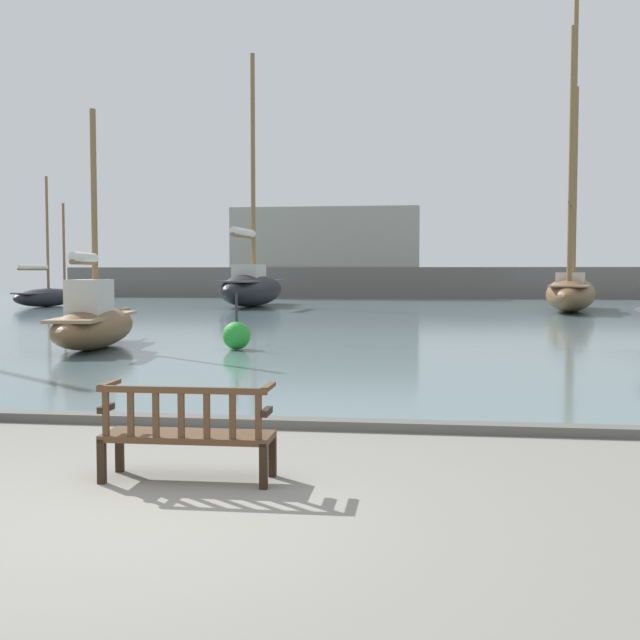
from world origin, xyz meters
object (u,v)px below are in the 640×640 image
at_px(park_bench, 187,432).
at_px(sailboat_mid_starboard, 571,287).
at_px(channel_buoy, 237,335).
at_px(sailboat_far_starboard, 94,322).
at_px(sailboat_centre_channel, 252,286).
at_px(sailboat_far_port, 47,295).

distance_m(park_bench, sailboat_mid_starboard, 34.12).
bearing_deg(park_bench, channel_buoy, 101.71).
relative_size(park_bench, sailboat_far_starboard, 0.26).
xyz_separation_m(park_bench, sailboat_centre_channel, (-7.59, 36.16, 0.74)).
relative_size(sailboat_far_port, sailboat_centre_channel, 0.51).
relative_size(sailboat_centre_channel, sailboat_mid_starboard, 0.93).
xyz_separation_m(sailboat_centre_channel, sailboat_far_starboard, (1.56, -24.51, -0.47)).
bearing_deg(sailboat_far_port, park_bench, -61.41).
bearing_deg(sailboat_far_starboard, sailboat_centre_channel, 93.64).
bearing_deg(sailboat_centre_channel, sailboat_far_port, -170.66).
relative_size(park_bench, sailboat_centre_channel, 0.12).
distance_m(park_bench, channel_buoy, 12.07).
distance_m(sailboat_centre_channel, sailboat_far_starboard, 24.56).
bearing_deg(sailboat_centre_channel, channel_buoy, -78.07).
relative_size(sailboat_far_port, channel_buoy, 5.15).
distance_m(park_bench, sailboat_centre_channel, 36.96).
xyz_separation_m(sailboat_centre_channel, channel_buoy, (5.14, -24.34, -0.78)).
relative_size(sailboat_mid_starboard, channel_buoy, 10.75).
bearing_deg(sailboat_mid_starboard, park_bench, -105.19).
distance_m(park_bench, sailboat_far_port, 39.10).
bearing_deg(sailboat_far_port, sailboat_mid_starboard, -2.92).
height_order(sailboat_mid_starboard, channel_buoy, sailboat_mid_starboard).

